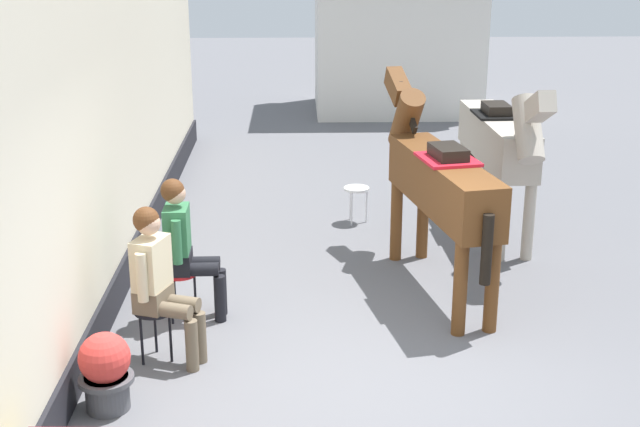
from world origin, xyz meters
name	(u,v)px	position (x,y,z in m)	size (l,w,h in m)	color
ground_plane	(350,250)	(0.00, 3.00, 0.00)	(40.00, 40.00, 0.00)	slate
pub_facade_wall	(89,156)	(-2.55, 1.50, 1.54)	(0.34, 14.00, 3.40)	beige
distant_cottage	(397,20)	(1.40, 11.04, 1.80)	(3.40, 2.60, 3.50)	silver
seated_visitor_near	(159,278)	(-1.78, 0.36, 0.78)	(0.61, 0.49, 1.39)	black
seated_visitor_far	(185,242)	(-1.67, 1.22, 0.78)	(0.61, 0.49, 1.39)	red
saddled_horse_near	(438,180)	(0.81, 1.90, 1.16)	(0.86, 2.97, 2.06)	brown
saddled_horse_far	(500,142)	(1.78, 3.50, 1.16)	(0.52, 3.00, 2.06)	#B2A899
flower_planter_middle	(105,370)	(-2.10, -0.42, 0.33)	(0.43, 0.43, 0.64)	#4C4C51
spare_stool_white	(356,192)	(0.14, 3.99, 0.40)	(0.32, 0.32, 0.46)	white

